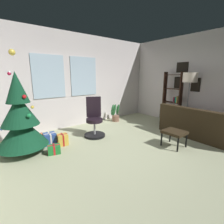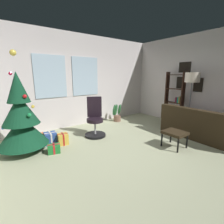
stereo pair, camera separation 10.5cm
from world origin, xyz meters
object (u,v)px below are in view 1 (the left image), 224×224
at_px(gift_box_blue, 50,139).
at_px(potted_plant, 115,114).
at_px(holiday_tree, 21,120).
at_px(couch, 206,127).
at_px(office_chair, 94,121).
at_px(bookshelf, 172,101).
at_px(footstool, 174,133).
at_px(gift_box_gold, 63,140).
at_px(gift_box_green, 54,149).
at_px(floor_lamp, 190,81).
at_px(gift_box_red, 38,139).

height_order(gift_box_blue, potted_plant, potted_plant).
xyz_separation_m(holiday_tree, gift_box_blue, (0.58, 0.10, -0.59)).
height_order(couch, office_chair, office_chair).
xyz_separation_m(bookshelf, potted_plant, (-1.42, 1.35, -0.50)).
bearing_deg(potted_plant, footstool, -97.32).
relative_size(gift_box_gold, potted_plant, 0.41).
relative_size(couch, gift_box_green, 7.29).
bearing_deg(holiday_tree, floor_lamp, -17.48).
bearing_deg(gift_box_green, gift_box_gold, 45.06).
height_order(holiday_tree, office_chair, holiday_tree).
relative_size(gift_box_green, gift_box_blue, 0.92).
distance_m(footstool, bookshelf, 2.15).
relative_size(gift_box_red, office_chair, 0.35).
height_order(footstool, gift_box_gold, footstool).
distance_m(office_chair, bookshelf, 2.88).
bearing_deg(gift_box_green, footstool, -30.94).
height_order(couch, gift_box_blue, couch).
bearing_deg(office_chair, gift_box_blue, 170.30).
bearing_deg(gift_box_red, holiday_tree, -139.90).
xyz_separation_m(office_chair, potted_plant, (1.38, 0.78, -0.15)).
xyz_separation_m(footstool, floor_lamp, (1.49, 0.49, 1.14)).
distance_m(footstool, potted_plant, 2.54).
bearing_deg(gift_box_red, footstool, -41.36).
xyz_separation_m(gift_box_gold, potted_plant, (2.31, 0.82, 0.13)).
xyz_separation_m(gift_box_red, floor_lamp, (3.91, -1.64, 1.36)).
distance_m(couch, footstool, 1.25).
xyz_separation_m(holiday_tree, gift_box_green, (0.48, -0.46, -0.62)).
height_order(gift_box_red, gift_box_green, gift_box_red).
relative_size(holiday_tree, office_chair, 1.99).
distance_m(couch, potted_plant, 2.87).
height_order(holiday_tree, gift_box_gold, holiday_tree).
bearing_deg(gift_box_gold, floor_lamp, -19.14).
height_order(holiday_tree, gift_box_green, holiday_tree).
bearing_deg(couch, gift_box_blue, 148.01).
bearing_deg(bookshelf, couch, -110.60).
relative_size(gift_box_gold, bookshelf, 0.16).
height_order(gift_box_blue, bookshelf, bookshelf).
bearing_deg(gift_box_gold, footstool, -40.56).
xyz_separation_m(gift_box_green, floor_lamp, (3.79, -0.89, 1.37)).
relative_size(gift_box_green, floor_lamp, 0.17).
distance_m(gift_box_red, potted_plant, 2.78).
bearing_deg(gift_box_green, floor_lamp, -13.17).
distance_m(holiday_tree, floor_lamp, 4.54).
bearing_deg(bookshelf, footstool, -146.21).
relative_size(gift_box_red, gift_box_gold, 1.39).
relative_size(footstool, gift_box_green, 1.65).
xyz_separation_m(holiday_tree, potted_plant, (3.11, 0.68, -0.45)).
distance_m(gift_box_blue, potted_plant, 2.59).
bearing_deg(office_chair, gift_box_red, 163.97).
height_order(floor_lamp, potted_plant, floor_lamp).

